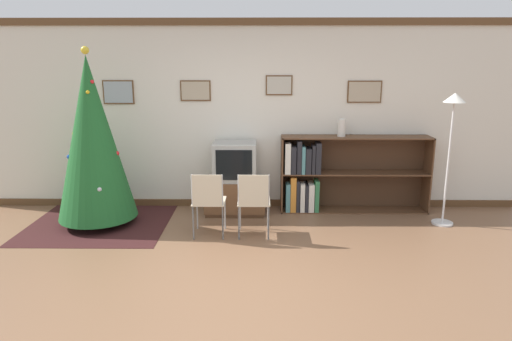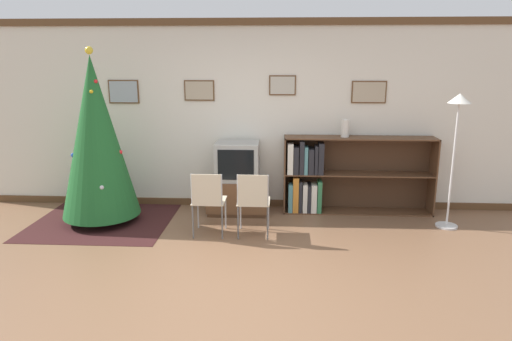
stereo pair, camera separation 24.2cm
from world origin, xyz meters
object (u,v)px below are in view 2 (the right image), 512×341
object	(u,v)px
folding_chair_right	(253,200)
standing_lamp	(457,126)
television	(238,161)
tv_console	(238,196)
folding_chair_left	(208,200)
vase	(345,128)
bookshelf	(331,176)
christmas_tree	(96,138)

from	to	relation	value
folding_chair_right	standing_lamp	bearing A→B (deg)	10.88
television	folding_chair_right	distance (m)	1.01
tv_console	standing_lamp	world-z (taller)	standing_lamp
folding_chair_left	vase	size ratio (longest dim) A/B	3.29
standing_lamp	bookshelf	bearing A→B (deg)	159.61
bookshelf	standing_lamp	distance (m)	1.77
bookshelf	vase	xyz separation A→B (m)	(0.17, 0.00, 0.69)
folding_chair_right	television	bearing A→B (deg)	106.68
bookshelf	christmas_tree	bearing A→B (deg)	-169.24
standing_lamp	folding_chair_right	bearing A→B (deg)	-169.12
television	standing_lamp	distance (m)	2.89
folding_chair_right	vase	distance (m)	1.77
standing_lamp	christmas_tree	bearing A→B (deg)	-179.44
television	folding_chair_left	distance (m)	1.01
tv_console	bookshelf	distance (m)	1.36
tv_console	vase	size ratio (longest dim) A/B	3.40
vase	christmas_tree	bearing A→B (deg)	-169.71
folding_chair_right	vase	xyz separation A→B (m)	(1.22, 1.04, 0.75)
christmas_tree	bookshelf	bearing A→B (deg)	10.76
christmas_tree	folding_chair_right	world-z (taller)	christmas_tree
television	bookshelf	distance (m)	1.35
television	folding_chair_left	xyz separation A→B (m)	(-0.28, -0.93, -0.28)
folding_chair_left	vase	distance (m)	2.19
vase	television	bearing A→B (deg)	-175.75
christmas_tree	folding_chair_right	bearing A→B (deg)	-11.97
tv_console	folding_chair_right	world-z (taller)	folding_chair_right
television	vase	size ratio (longest dim) A/B	2.41
tv_console	standing_lamp	size ratio (longest dim) A/B	0.49
folding_chair_right	vase	world-z (taller)	vase
vase	folding_chair_left	bearing A→B (deg)	-149.63
folding_chair_left	television	bearing A→B (deg)	73.32
television	vase	bearing A→B (deg)	4.25
christmas_tree	vase	world-z (taller)	christmas_tree
folding_chair_right	standing_lamp	size ratio (longest dim) A/B	0.47
television	folding_chair_right	world-z (taller)	television
tv_console	bookshelf	bearing A→B (deg)	4.51
television	standing_lamp	size ratio (longest dim) A/B	0.34
folding_chair_left	standing_lamp	distance (m)	3.23
folding_chair_left	standing_lamp	xyz separation A→B (m)	(3.08, 0.49, 0.86)
tv_console	vase	xyz separation A→B (m)	(1.49, 0.11, 0.97)
folding_chair_left	folding_chair_right	size ratio (longest dim) A/B	1.00
folding_chair_left	folding_chair_right	xyz separation A→B (m)	(0.56, 0.00, 0.00)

